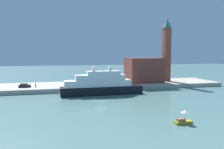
{
  "coord_description": "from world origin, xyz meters",
  "views": [
    {
      "loc": [
        -13.07,
        -63.22,
        13.62
      ],
      "look_at": [
        5.02,
        6.0,
        6.99
      ],
      "focal_mm": 36.32,
      "sensor_mm": 36.0,
      "label": 1
    }
  ],
  "objects_px": {
    "bell_tower": "(167,48)",
    "large_yacht": "(101,85)",
    "mooring_bollard": "(111,85)",
    "person_figure": "(36,85)",
    "small_motorboat": "(183,119)",
    "parked_car": "(25,86)",
    "harbor_building": "(144,70)"
  },
  "relations": [
    {
      "from": "small_motorboat",
      "to": "large_yacht",
      "type": "bearing_deg",
      "value": 104.45
    },
    {
      "from": "parked_car",
      "to": "harbor_building",
      "type": "bearing_deg",
      "value": 4.08
    },
    {
      "from": "small_motorboat",
      "to": "person_figure",
      "type": "height_order",
      "value": "person_figure"
    },
    {
      "from": "small_motorboat",
      "to": "parked_car",
      "type": "distance_m",
      "value": 58.53
    },
    {
      "from": "person_figure",
      "to": "small_motorboat",
      "type": "bearing_deg",
      "value": -57.09
    },
    {
      "from": "large_yacht",
      "to": "small_motorboat",
      "type": "distance_m",
      "value": 36.35
    },
    {
      "from": "bell_tower",
      "to": "person_figure",
      "type": "relative_size",
      "value": 17.1
    },
    {
      "from": "large_yacht",
      "to": "bell_tower",
      "type": "xyz_separation_m",
      "value": [
        33.14,
        17.23,
        12.88
      ]
    },
    {
      "from": "bell_tower",
      "to": "parked_car",
      "type": "relative_size",
      "value": 6.56
    },
    {
      "from": "harbor_building",
      "to": "mooring_bollard",
      "type": "height_order",
      "value": "harbor_building"
    },
    {
      "from": "harbor_building",
      "to": "mooring_bollard",
      "type": "xyz_separation_m",
      "value": [
        -16.51,
        -7.99,
        -4.76
      ]
    },
    {
      "from": "large_yacht",
      "to": "harbor_building",
      "type": "relative_size",
      "value": 1.9
    },
    {
      "from": "mooring_bollard",
      "to": "bell_tower",
      "type": "bearing_deg",
      "value": 18.99
    },
    {
      "from": "harbor_building",
      "to": "parked_car",
      "type": "bearing_deg",
      "value": -175.92
    },
    {
      "from": "large_yacht",
      "to": "parked_car",
      "type": "bearing_deg",
      "value": 153.96
    },
    {
      "from": "parked_car",
      "to": "mooring_bollard",
      "type": "height_order",
      "value": "parked_car"
    },
    {
      "from": "small_motorboat",
      "to": "harbor_building",
      "type": "height_order",
      "value": "harbor_building"
    },
    {
      "from": "parked_car",
      "to": "mooring_bollard",
      "type": "bearing_deg",
      "value": -8.62
    },
    {
      "from": "small_motorboat",
      "to": "mooring_bollard",
      "type": "xyz_separation_m",
      "value": [
        -3.66,
        42.81,
        0.92
      ]
    },
    {
      "from": "small_motorboat",
      "to": "harbor_building",
      "type": "bearing_deg",
      "value": 75.81
    },
    {
      "from": "person_figure",
      "to": "mooring_bollard",
      "type": "bearing_deg",
      "value": -9.04
    },
    {
      "from": "person_figure",
      "to": "bell_tower",
      "type": "bearing_deg",
      "value": 5.53
    },
    {
      "from": "bell_tower",
      "to": "mooring_bollard",
      "type": "height_order",
      "value": "bell_tower"
    },
    {
      "from": "harbor_building",
      "to": "bell_tower",
      "type": "xyz_separation_m",
      "value": [
        11.25,
        1.56,
        9.42
      ]
    },
    {
      "from": "bell_tower",
      "to": "large_yacht",
      "type": "bearing_deg",
      "value": -152.53
    },
    {
      "from": "large_yacht",
      "to": "mooring_bollard",
      "type": "relative_size",
      "value": 39.56
    },
    {
      "from": "bell_tower",
      "to": "small_motorboat",
      "type": "bearing_deg",
      "value": -114.71
    },
    {
      "from": "large_yacht",
      "to": "harbor_building",
      "type": "distance_m",
      "value": 27.15
    },
    {
      "from": "small_motorboat",
      "to": "mooring_bollard",
      "type": "relative_size",
      "value": 5.1
    },
    {
      "from": "large_yacht",
      "to": "mooring_bollard",
      "type": "height_order",
      "value": "large_yacht"
    },
    {
      "from": "small_motorboat",
      "to": "parked_car",
      "type": "xyz_separation_m",
      "value": [
        -34.25,
        47.44,
        1.17
      ]
    },
    {
      "from": "person_figure",
      "to": "mooring_bollard",
      "type": "relative_size",
      "value": 2.29
    }
  ]
}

